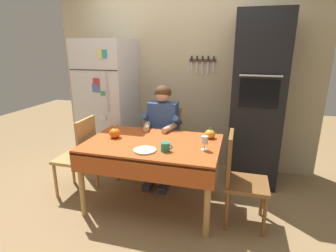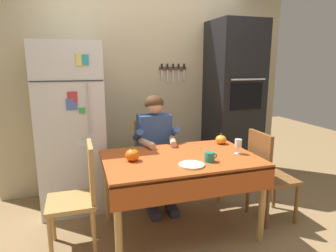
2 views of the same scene
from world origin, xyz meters
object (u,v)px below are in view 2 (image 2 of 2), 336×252
wall_oven (233,105)px  serving_tray (191,165)px  pumpkin_medium (221,140)px  dining_table (181,166)px  chair_behind_person (152,156)px  coffee_mug (210,157)px  chair_left_side (80,192)px  chair_right_side (267,172)px  refrigerator (71,127)px  seated_person (156,142)px  pumpkin_large (132,155)px  wine_glass (238,144)px

wall_oven → serving_tray: (-1.04, -1.16, -0.30)m
pumpkin_medium → serving_tray: (-0.56, -0.54, -0.04)m
dining_table → chair_behind_person: 0.81m
dining_table → coffee_mug: (0.20, -0.18, 0.13)m
chair_behind_person → chair_left_side: (-0.83, -0.76, 0.00)m
coffee_mug → pumpkin_medium: (0.37, 0.49, 0.00)m
wall_oven → chair_right_side: size_ratio=2.26×
refrigerator → coffee_mug: size_ratio=15.34×
chair_behind_person → seated_person: size_ratio=0.75×
refrigerator → serving_tray: 1.48m
pumpkin_large → pumpkin_medium: size_ratio=1.10×
wall_oven → pumpkin_medium: bearing=-128.0°
chair_left_side → pumpkin_large: size_ratio=7.17×
chair_left_side → wine_glass: size_ratio=6.52×
dining_table → chair_left_side: 0.91m
refrigerator → chair_right_side: refrigerator is taller
chair_left_side → seated_person: bearing=34.5°
wine_glass → pumpkin_large: size_ratio=1.10×
chair_behind_person → pumpkin_large: size_ratio=7.17×
pumpkin_large → serving_tray: size_ratio=0.59×
seated_person → chair_right_side: seated_person is taller
wine_glass → wall_oven: bearing=63.2°
serving_tray → pumpkin_large: bearing=148.2°
dining_table → wine_glass: size_ratio=9.81×
coffee_mug → pumpkin_medium: pumpkin_medium is taller
chair_right_side → wine_glass: size_ratio=6.52×
wall_oven → wine_glass: 1.12m
chair_behind_person → dining_table: bearing=-84.8°
wall_oven → chair_behind_person: (-1.12, -0.13, -0.54)m
serving_tray → wine_glass: bearing=18.0°
seated_person → chair_left_side: (-0.83, -0.57, -0.23)m
chair_behind_person → coffee_mug: (0.27, -0.98, 0.27)m
chair_behind_person → coffee_mug: chair_behind_person is taller
seated_person → serving_tray: size_ratio=5.66×
wall_oven → chair_left_side: (-1.95, -0.89, -0.54)m
pumpkin_medium → serving_tray: size_ratio=0.54×
seated_person → pumpkin_large: size_ratio=9.59×
dining_table → coffee_mug: coffee_mug is taller
serving_tray → coffee_mug: bearing=15.1°
wine_glass → serving_tray: 0.58m
serving_tray → pumpkin_medium: bearing=44.0°
wall_oven → chair_behind_person: wall_oven is taller
wall_oven → chair_right_side: 1.13m
seated_person → chair_behind_person: bearing=90.0°
wall_oven → chair_behind_person: size_ratio=2.26×
chair_behind_person → wine_glass: bearing=-53.6°
wall_oven → chair_left_side: bearing=-155.5°
serving_tray → refrigerator: bearing=130.5°
dining_table → coffee_mug: bearing=-42.9°
wall_oven → chair_left_side: 2.21m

